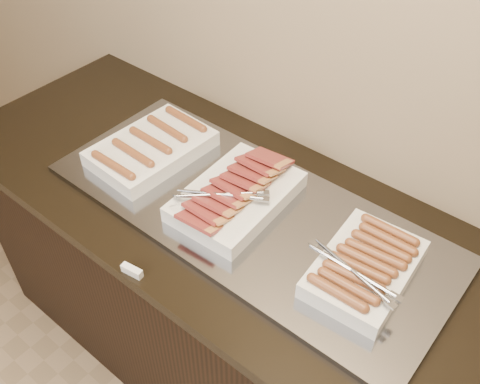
# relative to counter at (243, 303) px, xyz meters

# --- Properties ---
(counter) EXTENTS (2.06, 0.76, 0.90)m
(counter) POSITION_rel_counter_xyz_m (0.00, 0.00, 0.00)
(counter) COLOR black
(counter) RESTS_ON ground
(warming_tray) EXTENTS (1.20, 0.50, 0.02)m
(warming_tray) POSITION_rel_counter_xyz_m (0.01, 0.00, 0.46)
(warming_tray) COLOR gray
(warming_tray) RESTS_ON counter
(dish_left) EXTENTS (0.26, 0.38, 0.07)m
(dish_left) POSITION_rel_counter_xyz_m (-0.38, 0.00, 0.50)
(dish_left) COLOR white
(dish_left) RESTS_ON warming_tray
(dish_center) EXTENTS (0.27, 0.40, 0.09)m
(dish_center) POSITION_rel_counter_xyz_m (-0.03, -0.00, 0.50)
(dish_center) COLOR white
(dish_center) RESTS_ON warming_tray
(dish_right) EXTENTS (0.27, 0.33, 0.08)m
(dish_right) POSITION_rel_counter_xyz_m (0.39, -0.00, 0.50)
(dish_right) COLOR white
(dish_right) RESTS_ON warming_tray
(label_holder) EXTENTS (0.06, 0.03, 0.02)m
(label_holder) POSITION_rel_counter_xyz_m (-0.08, -0.36, 0.46)
(label_holder) COLOR white
(label_holder) RESTS_ON counter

